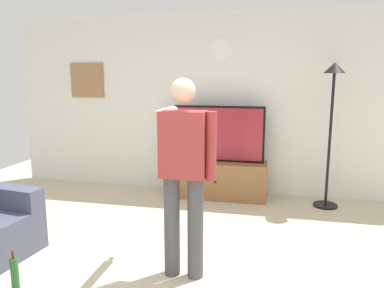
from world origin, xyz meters
name	(u,v)px	position (x,y,z in m)	size (l,w,h in m)	color
back_wall	(214,104)	(0.00, 2.95, 1.35)	(6.40, 0.10, 2.70)	silver
tv_stand	(217,179)	(0.12, 2.60, 0.27)	(1.42, 0.46, 0.54)	olive
television	(218,134)	(0.12, 2.65, 0.94)	(1.33, 0.07, 0.81)	black
wall_clock	(222,49)	(0.12, 2.89, 2.16)	(0.32, 0.32, 0.03)	white
framed_picture	(88,80)	(-2.04, 2.90, 1.70)	(0.56, 0.04, 0.54)	#997047
floor_lamp	(332,105)	(1.63, 2.52, 1.39)	(0.32, 0.32, 1.94)	black
person_standing_nearer_lamp	(184,168)	(0.13, 0.40, 0.99)	(0.57, 0.78, 1.75)	#4C4C51
beverage_bottle	(15,273)	(-1.20, -0.13, 0.14)	(0.07, 0.07, 0.34)	#1E5923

